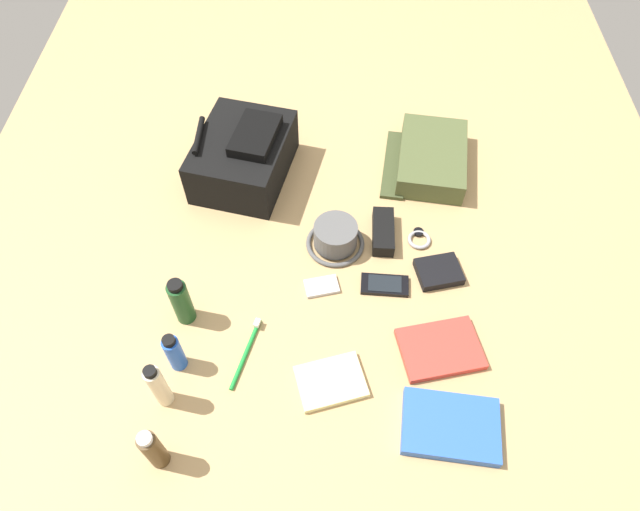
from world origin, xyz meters
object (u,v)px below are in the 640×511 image
at_px(toiletry_pouch, 430,158).
at_px(wallet, 439,272).
at_px(paperback_novel, 450,426).
at_px(sunglasses_case, 383,232).
at_px(cell_phone, 385,285).
at_px(travel_guidebook, 440,349).
at_px(deodorant_spray, 174,353).
at_px(media_player, 322,286).
at_px(backpack, 244,156).
at_px(lotion_bottle, 158,386).
at_px(shampoo_bottle, 181,302).
at_px(bucket_hat, 335,237).
at_px(wristwatch, 419,239).
at_px(toothbrush, 247,349).
at_px(cologne_bottle, 153,450).
at_px(notepad, 331,382).

height_order(toiletry_pouch, wallet, toiletry_pouch).
bearing_deg(paperback_novel, sunglasses_case, 13.41).
bearing_deg(cell_phone, travel_guidebook, -145.26).
distance_m(travel_guidebook, cell_phone, 0.21).
height_order(paperback_novel, sunglasses_case, sunglasses_case).
height_order(deodorant_spray, paperback_novel, deodorant_spray).
relative_size(cell_phone, media_player, 1.31).
distance_m(backpack, travel_guidebook, 0.76).
distance_m(lotion_bottle, shampoo_bottle, 0.21).
relative_size(backpack, media_player, 3.76).
xyz_separation_m(shampoo_bottle, travel_guidebook, (-0.08, -0.61, -0.06)).
relative_size(bucket_hat, wallet, 1.42).
xyz_separation_m(cell_phone, wristwatch, (0.15, -0.10, -0.00)).
height_order(paperback_novel, travel_guidebook, paperback_novel).
relative_size(travel_guidebook, sunglasses_case, 1.50).
bearing_deg(paperback_novel, media_player, 38.88).
relative_size(paperback_novel, wristwatch, 3.12).
relative_size(deodorant_spray, shampoo_bottle, 0.83).
xyz_separation_m(toiletry_pouch, travel_guidebook, (-0.60, 0.03, -0.03)).
bearing_deg(travel_guidebook, sunglasses_case, 19.75).
bearing_deg(deodorant_spray, shampoo_bottle, 1.37).
bearing_deg(toothbrush, paperback_novel, -110.86).
bearing_deg(toiletry_pouch, deodorant_spray, 135.67).
distance_m(wallet, sunglasses_case, 0.18).
distance_m(cologne_bottle, lotion_bottle, 0.13).
height_order(shampoo_bottle, wallet, shampoo_bottle).
distance_m(bucket_hat, paperback_novel, 0.55).
bearing_deg(deodorant_spray, cell_phone, -65.21).
height_order(wallet, notepad, wallet).
distance_m(toiletry_pouch, paperback_novel, 0.78).
relative_size(toiletry_pouch, travel_guidebook, 1.45).
relative_size(bucket_hat, toothbrush, 0.86).
bearing_deg(wristwatch, sunglasses_case, 83.79).
relative_size(shampoo_bottle, notepad, 0.99).
relative_size(travel_guidebook, cell_phone, 1.71).
bearing_deg(sunglasses_case, shampoo_bottle, 119.46).
height_order(lotion_bottle, paperback_novel, lotion_bottle).
xyz_separation_m(bucket_hat, travel_guidebook, (-0.30, -0.25, -0.02)).
relative_size(backpack, cologne_bottle, 2.44).
relative_size(notepad, sunglasses_case, 1.07).
distance_m(backpack, shampoo_bottle, 0.49).
distance_m(cologne_bottle, media_player, 0.55).
xyz_separation_m(travel_guidebook, wristwatch, (0.33, 0.02, -0.00)).
distance_m(lotion_bottle, notepad, 0.38).
distance_m(cell_phone, wallet, 0.15).
height_order(paperback_novel, toothbrush, paperback_novel).
height_order(shampoo_bottle, paperback_novel, shampoo_bottle).
bearing_deg(cell_phone, notepad, 153.10).
bearing_deg(lotion_bottle, wallet, -61.39).
height_order(toiletry_pouch, shampoo_bottle, shampoo_bottle).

